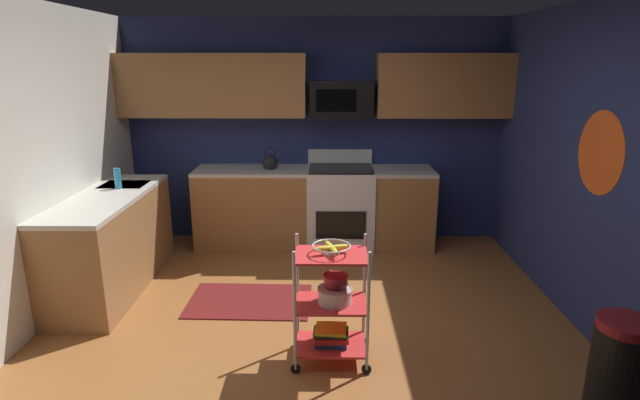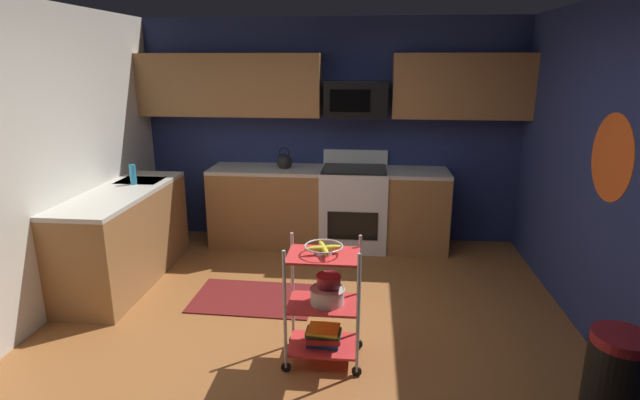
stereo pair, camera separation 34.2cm
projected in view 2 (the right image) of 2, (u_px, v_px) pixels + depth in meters
floor at (305, 340)px, 3.99m from camera, size 4.40×4.80×0.04m
wall_back at (331, 132)px, 5.96m from camera, size 4.52×0.06×2.60m
wall_left at (16, 172)px, 3.85m from camera, size 0.06×4.80×2.60m
wall_right at (628, 186)px, 3.42m from camera, size 0.06×4.80×2.60m
wall_flower_decal at (611, 158)px, 3.59m from camera, size 0.00×0.64×0.64m
counter_run at (256, 217)px, 5.49m from camera, size 3.57×2.37×0.92m
oven_range at (354, 207)px, 5.84m from camera, size 0.76×0.65×1.10m
upper_cabinets at (324, 85)px, 5.63m from camera, size 4.40×0.33×0.70m
microwave at (356, 99)px, 5.61m from camera, size 0.70×0.39×0.40m
rolling_cart at (324, 304)px, 3.57m from camera, size 0.57×0.38×0.91m
fruit_bowl at (324, 248)px, 3.46m from camera, size 0.27×0.27×0.07m
mixing_bowl_large at (327, 295)px, 3.55m from camera, size 0.25×0.25×0.11m
mixing_bowl_small at (329, 280)px, 3.56m from camera, size 0.18×0.18×0.08m
book_stack at (323, 336)px, 3.64m from camera, size 0.26×0.21×0.13m
kettle at (285, 162)px, 5.77m from camera, size 0.21×0.18×0.26m
dish_soap_bottle at (133, 174)px, 5.02m from camera, size 0.06×0.06×0.20m
trash_can at (615, 386)px, 2.86m from camera, size 0.34×0.42×0.66m
floor_rug at (254, 298)px, 4.63m from camera, size 1.12×0.73×0.01m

